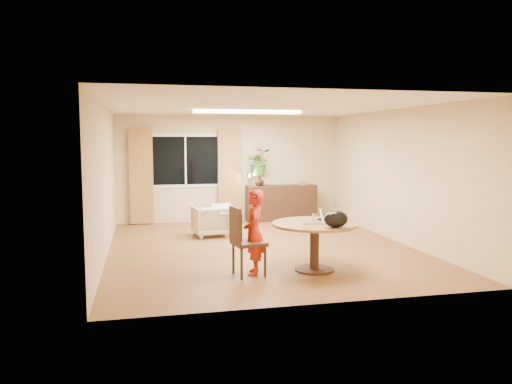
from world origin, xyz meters
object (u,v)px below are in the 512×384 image
child (254,232)px  dining_chair (249,241)px  dining_table (315,233)px  armchair (210,221)px  sideboard (281,203)px

child → dining_chair: bearing=-55.7°
dining_table → armchair: bearing=110.9°
dining_table → armchair: size_ratio=1.86×
sideboard → dining_table: bearing=-99.6°
sideboard → dining_chair: bearing=-111.0°
dining_chair → sideboard: size_ratio=0.59×
dining_table → dining_chair: dining_chair is taller
child → armchair: child is taller
dining_table → child: 0.95m
dining_table → armchair: 3.35m
dining_table → armchair: dining_table is taller
dining_chair → sideboard: 5.13m
armchair → dining_table: bearing=103.5°
dining_chair → child: bearing=13.3°
dining_chair → armchair: size_ratio=1.47×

